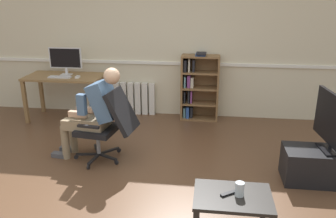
{
  "coord_description": "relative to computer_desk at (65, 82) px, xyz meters",
  "views": [
    {
      "loc": [
        0.66,
        -3.19,
        2.11
      ],
      "look_at": [
        0.15,
        0.85,
        0.7
      ],
      "focal_mm": 37.02,
      "sensor_mm": 36.0,
      "label": 1
    }
  ],
  "objects": [
    {
      "name": "ground_plane",
      "position": [
        1.75,
        -2.15,
        -0.65
      ],
      "size": [
        18.0,
        18.0,
        0.0
      ],
      "primitive_type": "plane",
      "color": "brown"
    },
    {
      "name": "back_wall",
      "position": [
        1.75,
        0.5,
        0.7
      ],
      "size": [
        12.0,
        0.13,
        2.7
      ],
      "color": "beige",
      "rests_on": "ground_plane"
    },
    {
      "name": "computer_desk",
      "position": [
        0.0,
        0.0,
        0.0
      ],
      "size": [
        1.26,
        0.65,
        0.76
      ],
      "color": "olive",
      "rests_on": "ground_plane"
    },
    {
      "name": "imac_monitor",
      "position": [
        0.01,
        0.08,
        0.37
      ],
      "size": [
        0.55,
        0.14,
        0.45
      ],
      "color": "silver",
      "rests_on": "computer_desk"
    },
    {
      "name": "keyboard",
      "position": [
        -0.02,
        -0.14,
        0.12
      ],
      "size": [
        0.37,
        0.12,
        0.02
      ],
      "primitive_type": "cube",
      "color": "silver",
      "rests_on": "computer_desk"
    },
    {
      "name": "computer_mouse",
      "position": [
        0.28,
        -0.12,
        0.12
      ],
      "size": [
        0.06,
        0.1,
        0.03
      ],
      "primitive_type": "cube",
      "color": "white",
      "rests_on": "computer_desk"
    },
    {
      "name": "bookshelf",
      "position": [
        2.19,
        0.29,
        -0.09
      ],
      "size": [
        0.63,
        0.29,
        1.14
      ],
      "color": "brown",
      "rests_on": "ground_plane"
    },
    {
      "name": "radiator",
      "position": [
        1.02,
        0.39,
        -0.36
      ],
      "size": [
        0.86,
        0.08,
        0.57
      ],
      "color": "white",
      "rests_on": "ground_plane"
    },
    {
      "name": "office_chair",
      "position": [
        1.15,
        -1.41,
        -0.13
      ],
      "size": [
        0.86,
        0.62,
        0.96
      ],
      "rotation": [
        0.0,
        0.0,
        -1.71
      ],
      "color": "black",
      "rests_on": "ground_plane"
    },
    {
      "name": "person_seated",
      "position": [
        0.96,
        -1.38,
        0.0
      ],
      "size": [
        0.98,
        0.44,
        1.23
      ],
      "rotation": [
        0.0,
        0.0,
        -1.71
      ],
      "color": "#937F60",
      "rests_on": "ground_plane"
    },
    {
      "name": "tv_stand",
      "position": [
        3.77,
        -1.61,
        -0.45
      ],
      "size": [
        0.98,
        0.43,
        0.39
      ],
      "color": "black",
      "rests_on": "ground_plane"
    },
    {
      "name": "tv_screen",
      "position": [
        3.77,
        -1.61,
        0.08
      ],
      "size": [
        0.23,
        0.93,
        0.64
      ],
      "rotation": [
        0.0,
        0.0,
        1.68
      ],
      "color": "black",
      "rests_on": "tv_stand"
    },
    {
      "name": "coffee_table",
      "position": [
        2.64,
        -2.69,
        -0.29
      ],
      "size": [
        0.68,
        0.48,
        0.42
      ],
      "color": "black",
      "rests_on": "ground_plane"
    },
    {
      "name": "drinking_glass",
      "position": [
        2.69,
        -2.69,
        -0.17
      ],
      "size": [
        0.08,
        0.08,
        0.13
      ],
      "primitive_type": "cylinder",
      "color": "silver",
      "rests_on": "coffee_table"
    },
    {
      "name": "spare_remote",
      "position": [
        2.6,
        -2.69,
        -0.22
      ],
      "size": [
        0.14,
        0.12,
        0.02
      ],
      "primitive_type": "cube",
      "rotation": [
        0.0,
        0.0,
        5.34
      ],
      "color": "black",
      "rests_on": "coffee_table"
    }
  ]
}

